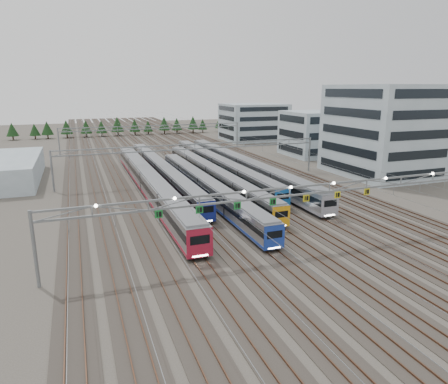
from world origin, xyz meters
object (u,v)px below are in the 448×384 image
object	(u,v)px
train_c	(205,186)
depot_bldg_south	(382,131)
train_e	(218,165)
gantry_far	(154,130)
train_f	(242,166)
depot_bldg_north	(254,122)
depot_bldg_mid	(312,134)
train_b	(162,171)
west_shed	(14,169)
gantry_mid	(195,151)
gantry_near	(290,194)
train_a	(149,182)
train_d	(212,174)

from	to	relation	value
train_c	depot_bldg_south	distance (m)	44.21
train_e	gantry_far	bearing A→B (deg)	99.50
train_f	depot_bldg_north	distance (m)	64.19
train_e	depot_bldg_south	size ratio (longest dim) A/B	2.82
train_c	gantry_far	world-z (taller)	gantry_far
depot_bldg_mid	gantry_far	bearing A→B (deg)	148.23
train_b	west_shed	size ratio (longest dim) A/B	2.07
train_c	gantry_mid	world-z (taller)	gantry_mid
train_e	west_shed	size ratio (longest dim) A/B	2.07
train_b	gantry_near	xyz separation A→B (m)	(6.70, -42.41, 4.99)
gantry_near	gantry_far	bearing A→B (deg)	89.97
depot_bldg_south	depot_bldg_mid	distance (m)	28.39
train_a	train_d	distance (m)	13.83
depot_bldg_south	train_f	bearing A→B (deg)	162.32
train_d	gantry_mid	distance (m)	6.63
train_d	depot_bldg_south	xyz separation A→B (m)	(38.69, -4.12, 7.93)
gantry_near	depot_bldg_north	bearing A→B (deg)	67.82
train_c	gantry_near	bearing A→B (deg)	-85.23
train_a	depot_bldg_mid	world-z (taller)	depot_bldg_mid
train_a	gantry_mid	distance (m)	14.10
train_a	train_e	bearing A→B (deg)	33.96
train_d	gantry_far	distance (m)	49.69
train_a	train_e	world-z (taller)	train_a
gantry_far	depot_bldg_south	bearing A→B (deg)	-52.61
train_f	gantry_far	bearing A→B (deg)	104.31
train_a	depot_bldg_south	world-z (taller)	depot_bldg_south
train_a	train_f	bearing A→B (deg)	20.34
depot_bldg_south	depot_bldg_mid	size ratio (longest dim) A/B	1.38
train_a	gantry_far	bearing A→B (deg)	77.89
gantry_far	train_f	bearing A→B (deg)	-75.69
train_b	depot_bldg_south	bearing A→B (deg)	-12.83
gantry_near	depot_bldg_south	xyz separation A→B (m)	(40.99, 31.55, 2.87)
train_b	depot_bldg_north	xyz separation A→B (m)	(46.75, 55.81, 4.62)
gantry_near	depot_bldg_south	distance (m)	51.80
gantry_near	depot_bldg_mid	xyz separation A→B (m)	(41.08, 59.70, -0.75)
train_e	gantry_mid	size ratio (longest dim) A/B	1.10
gantry_far	gantry_near	bearing A→B (deg)	-90.03
train_d	train_b	bearing A→B (deg)	143.16
train_e	gantry_far	distance (m)	41.11
train_b	depot_bldg_south	world-z (taller)	depot_bldg_south
train_a	gantry_far	size ratio (longest dim) A/B	1.16
train_f	gantry_mid	xyz separation A→B (m)	(-11.25, -0.89, 4.17)
train_b	train_a	bearing A→B (deg)	-114.79
train_c	gantry_near	xyz separation A→B (m)	(2.20, -26.41, 5.05)
west_shed	train_e	bearing A→B (deg)	-11.24
gantry_near	gantry_mid	size ratio (longest dim) A/B	1.00
gantry_far	depot_bldg_north	xyz separation A→B (m)	(40.00, 13.11, 0.33)
gantry_near	west_shed	size ratio (longest dim) A/B	1.88
train_a	gantry_near	bearing A→B (deg)	-71.07
depot_bldg_north	west_shed	size ratio (longest dim) A/B	0.73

